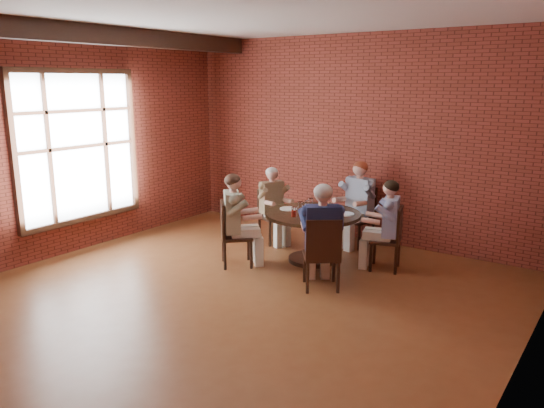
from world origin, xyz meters
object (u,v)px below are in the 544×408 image
Objects in this scene: diner_d at (236,220)px; smartphone at (319,221)px; diner_b at (357,204)px; chair_d at (231,231)px; dining_table at (312,227)px; chair_c at (271,213)px; diner_e at (322,237)px; chair_a at (391,236)px; diner_a at (386,226)px; chair_e at (322,252)px; chair_b at (360,214)px; diner_c at (273,206)px.

smartphone is (1.16, 0.39, 0.08)m from diner_d.
diner_b reaches higher than chair_d.
dining_table is 1.19m from chair_c.
smartphone is (-0.29, 0.44, 0.06)m from diner_e.
chair_a is 1.02× the size of chair_c.
diner_e reaches higher than diner_a.
diner_b is 2.22m from chair_d.
diner_a reaches higher than chair_e.
chair_b is 1.08× the size of chair_c.
chair_c is at bearing 138.71° from smartphone.
smartphone reaches higher than dining_table.
chair_d is at bearing -136.03° from dining_table.
chair_a reaches higher than dining_table.
chair_d is 0.69× the size of diner_e.
chair_c is 0.71× the size of diner_c.
chair_b is 2.07m from diner_e.
diner_e is (1.65, -1.27, 0.06)m from diner_c.
diner_b reaches higher than diner_e.
diner_a reaches higher than diner_c.
diner_b reaches higher than diner_d.
chair_a reaches higher than smartphone.
diner_c is (-1.22, -0.75, 0.11)m from chair_b.
diner_d is (-1.84, -1.08, 0.03)m from diner_a.
diner_b is at bearing -114.26° from diner_e.
diner_c is 1.60m from smartphone.
dining_table is 1.06m from diner_e.
chair_d is at bearing -147.60° from chair_c.
diner_b is 1.02× the size of diner_d.
smartphone is at bearing -113.82° from chair_d.
chair_d is (-0.88, -0.85, -0.01)m from dining_table.
chair_a is 2.22m from diner_d.
chair_b is 1.02× the size of chair_d.
chair_d is 1.57m from chair_e.
chair_e is at bearing -136.20° from chair_d.
diner_d is 8.98× the size of smartphone.
chair_a is 6.08× the size of smartphone.
chair_e is 6.40× the size of smartphone.
diner_d is at bearing -75.73° from diner_a.
diner_e is (1.45, -0.05, 0.01)m from diner_d.
chair_e reaches higher than smartphone.
diner_d is at bearing -171.80° from smartphone.
diner_b is at bearing -146.06° from chair_a.
smartphone is at bearing -60.77° from diner_a.
diner_a reaches higher than smartphone.
diner_a reaches higher than dining_table.
diner_a is 2.14m from diner_d.
diner_b is (-0.84, 0.79, 0.05)m from diner_a.
chair_b is 0.70× the size of diner_b.
diner_d is (0.06, 0.06, 0.16)m from chair_d.
dining_table is at bearing -90.00° from diner_a.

